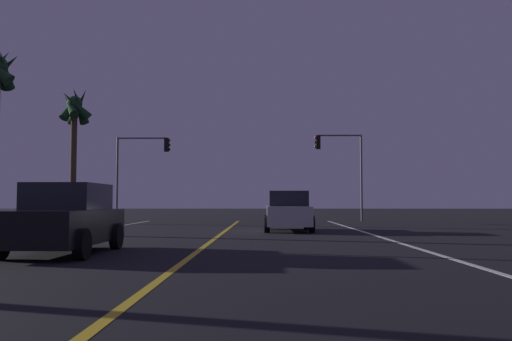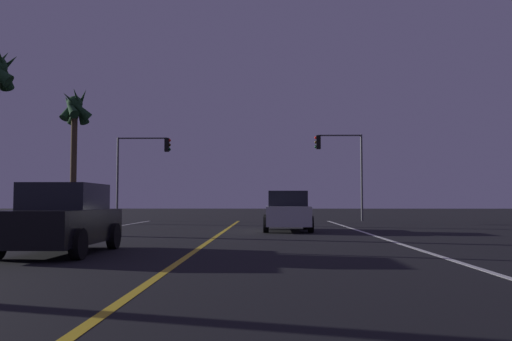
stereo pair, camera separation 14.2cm
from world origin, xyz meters
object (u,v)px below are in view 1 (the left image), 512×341
object	(u,v)px
traffic_light_near_right	(339,157)
car_oncoming	(65,220)
car_ahead_far	(288,212)
palm_tree_left_far	(75,116)
traffic_light_near_left	(143,158)

from	to	relation	value
traffic_light_near_right	car_oncoming	bearing A→B (deg)	66.59
car_ahead_far	traffic_light_near_right	xyz separation A→B (m)	(3.92, 12.34, 3.38)
car_ahead_far	palm_tree_left_far	distance (m)	15.67
car_ahead_far	palm_tree_left_far	xyz separation A→B (m)	(-12.18, 8.21, 5.46)
car_oncoming	car_ahead_far	xyz separation A→B (m)	(5.84, 10.19, 0.00)
car_oncoming	traffic_light_near_right	distance (m)	24.78
car_ahead_far	traffic_light_near_right	world-z (taller)	traffic_light_near_right
car_oncoming	palm_tree_left_far	distance (m)	20.21
car_oncoming	car_ahead_far	distance (m)	11.74
car_oncoming	traffic_light_near_right	size ratio (longest dim) A/B	0.76
car_oncoming	palm_tree_left_far	bearing A→B (deg)	-160.98
traffic_light_near_left	car_oncoming	bearing A→B (deg)	-81.87
car_oncoming	palm_tree_left_far	xyz separation A→B (m)	(-6.34, 18.39, 5.46)
car_ahead_far	traffic_light_near_left	bearing A→B (deg)	36.27
car_ahead_far	traffic_light_near_right	size ratio (longest dim) A/B	0.76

